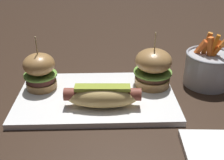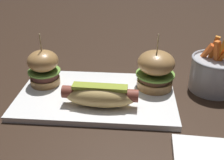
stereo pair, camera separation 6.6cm
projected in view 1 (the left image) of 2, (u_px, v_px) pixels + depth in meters
The scene contains 6 objects.
ground_plane at pixel (97, 99), 0.68m from camera, with size 3.00×3.00×0.00m, color black.
platter_main at pixel (97, 97), 0.68m from camera, with size 0.39×0.24×0.01m, color white.
hot_dog at pixel (103, 96), 0.62m from camera, with size 0.18×0.06×0.05m.
slider_left at pixel (40, 71), 0.69m from camera, with size 0.08×0.08×0.14m.
slider_right at pixel (153, 67), 0.70m from camera, with size 0.10×0.10×0.14m.
fries_bucket at pixel (208, 68), 0.73m from camera, with size 0.13×0.13×0.14m.
Camera 1 is at (0.02, -0.58, 0.37)m, focal length 43.47 mm.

